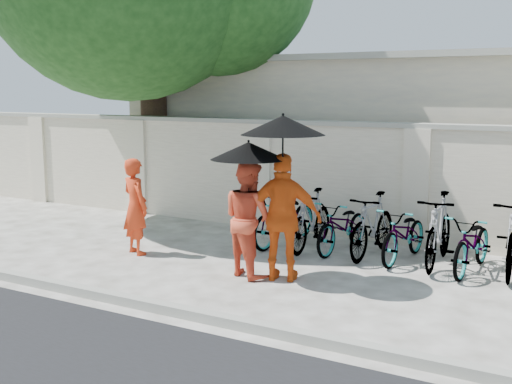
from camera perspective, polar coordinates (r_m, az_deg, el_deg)
The scene contains 16 objects.
ground at distance 9.39m, azimuth -3.36°, elevation -7.26°, with size 80.00×80.00×0.00m, color silver.
kerb at distance 8.06m, azimuth -10.03°, elevation -9.73°, with size 40.00×0.16×0.12m, color gray.
compound_wall at distance 11.56m, azimuth 9.46°, elevation 0.82°, with size 20.00×0.30×2.00m, color beige.
building_behind at distance 14.88m, azimuth 18.24°, elevation 4.65°, with size 14.00×6.00×3.20m, color beige.
monk_left at distance 10.50m, azimuth -10.67°, elevation -1.27°, with size 0.57×0.37×1.56m, color red.
monk_center at distance 9.10m, azimuth -0.68°, elevation -2.37°, with size 0.81×0.63×1.66m, color #DA4B2C.
parasol_center at distance 8.87m, azimuth -0.67°, elevation 3.68°, with size 1.06×1.06×0.99m.
monk_right at distance 8.86m, azimuth 2.47°, elevation -2.30°, with size 1.05×0.44×1.79m, color #E55714.
parasol_right at distance 8.62m, azimuth 2.41°, elevation 5.95°, with size 1.14×1.14×1.29m.
bike_0 at distance 11.00m, azimuth 2.61°, elevation -2.24°, with size 0.63×1.82×0.96m, color gray.
bike_1 at distance 10.71m, azimuth 4.93°, elevation -2.47°, with size 0.47×1.66×1.00m, color gray.
bike_2 at distance 10.61m, azimuth 7.74°, elevation -3.00°, with size 0.57×1.64×0.86m, color gray.
bike_3 at distance 10.36m, azimuth 10.32°, elevation -2.92°, with size 0.48×1.70×1.02m, color gray.
bike_4 at distance 10.21m, azimuth 13.06°, elevation -3.67°, with size 0.57×1.63×0.85m, color gray.
bike_5 at distance 10.04m, azimuth 15.95°, elevation -3.27°, with size 0.52×1.83×1.10m, color gray.
bike_6 at distance 9.85m, azimuth 18.73°, elevation -4.34°, with size 0.58×1.66×0.87m, color gray.
Camera 1 is at (4.90, -7.55, 2.65)m, focal length 45.00 mm.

